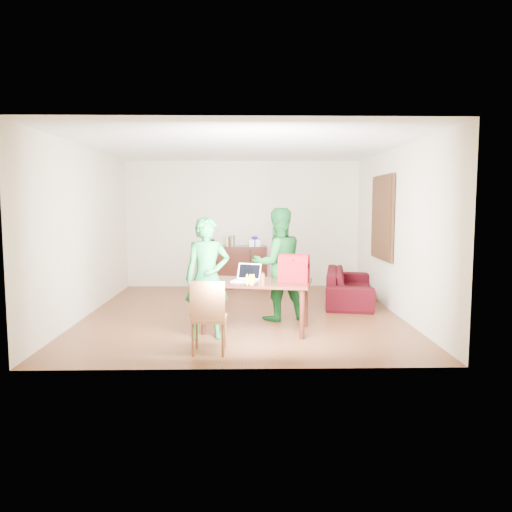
{
  "coord_description": "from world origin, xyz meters",
  "views": [
    {
      "loc": [
        0.05,
        -8.03,
        1.79
      ],
      "look_at": [
        0.2,
        -0.89,
        1.04
      ],
      "focal_mm": 35.0,
      "sensor_mm": 36.0,
      "label": 1
    }
  ],
  "objects_px": {
    "sofa": "(349,286)",
    "red_bag": "(294,271)",
    "chair": "(209,332)",
    "person_far": "(278,264)",
    "table": "(256,287)",
    "bottle": "(263,279)",
    "person_near": "(207,278)",
    "laptop": "(245,278)"
  },
  "relations": [
    {
      "from": "bottle",
      "to": "chair",
      "type": "bearing_deg",
      "value": -134.84
    },
    {
      "from": "sofa",
      "to": "chair",
      "type": "bearing_deg",
      "value": 153.66
    },
    {
      "from": "table",
      "to": "person_near",
      "type": "xyz_separation_m",
      "value": [
        -0.66,
        -0.39,
        0.19
      ]
    },
    {
      "from": "chair",
      "to": "person_far",
      "type": "bearing_deg",
      "value": 63.82
    },
    {
      "from": "bottle",
      "to": "red_bag",
      "type": "height_order",
      "value": "red_bag"
    },
    {
      "from": "person_far",
      "to": "red_bag",
      "type": "relative_size",
      "value": 4.18
    },
    {
      "from": "laptop",
      "to": "red_bag",
      "type": "distance_m",
      "value": 0.69
    },
    {
      "from": "person_far",
      "to": "chair",
      "type": "bearing_deg",
      "value": 42.88
    },
    {
      "from": "person_near",
      "to": "sofa",
      "type": "height_order",
      "value": "person_near"
    },
    {
      "from": "sofa",
      "to": "red_bag",
      "type": "bearing_deg",
      "value": 160.53
    },
    {
      "from": "table",
      "to": "red_bag",
      "type": "bearing_deg",
      "value": 3.11
    },
    {
      "from": "bottle",
      "to": "sofa",
      "type": "height_order",
      "value": "bottle"
    },
    {
      "from": "chair",
      "to": "red_bag",
      "type": "bearing_deg",
      "value": 43.67
    },
    {
      "from": "laptop",
      "to": "red_bag",
      "type": "bearing_deg",
      "value": 19.55
    },
    {
      "from": "person_far",
      "to": "laptop",
      "type": "relative_size",
      "value": 4.23
    },
    {
      "from": "chair",
      "to": "red_bag",
      "type": "relative_size",
      "value": 2.17
    },
    {
      "from": "chair",
      "to": "person_far",
      "type": "height_order",
      "value": "person_far"
    },
    {
      "from": "bottle",
      "to": "table",
      "type": "bearing_deg",
      "value": 100.78
    },
    {
      "from": "chair",
      "to": "person_far",
      "type": "relative_size",
      "value": 0.52
    },
    {
      "from": "bottle",
      "to": "laptop",
      "type": "bearing_deg",
      "value": 123.88
    },
    {
      "from": "table",
      "to": "chair",
      "type": "xyz_separation_m",
      "value": [
        -0.59,
        -1.06,
        -0.36
      ]
    },
    {
      "from": "laptop",
      "to": "bottle",
      "type": "xyz_separation_m",
      "value": [
        0.23,
        -0.34,
        0.04
      ]
    },
    {
      "from": "person_near",
      "to": "bottle",
      "type": "relative_size",
      "value": 9.07
    },
    {
      "from": "chair",
      "to": "laptop",
      "type": "relative_size",
      "value": 2.19
    },
    {
      "from": "red_bag",
      "to": "sofa",
      "type": "xyz_separation_m",
      "value": [
        1.22,
        2.09,
        -0.56
      ]
    },
    {
      "from": "table",
      "to": "sofa",
      "type": "xyz_separation_m",
      "value": [
        1.75,
        2.02,
        -0.32
      ]
    },
    {
      "from": "chair",
      "to": "person_near",
      "type": "relative_size",
      "value": 0.55
    },
    {
      "from": "chair",
      "to": "bottle",
      "type": "height_order",
      "value": "chair"
    },
    {
      "from": "table",
      "to": "chair",
      "type": "relative_size",
      "value": 1.83
    },
    {
      "from": "table",
      "to": "bottle",
      "type": "height_order",
      "value": "bottle"
    },
    {
      "from": "bottle",
      "to": "person_far",
      "type": "bearing_deg",
      "value": 75.76
    },
    {
      "from": "bottle",
      "to": "red_bag",
      "type": "relative_size",
      "value": 0.43
    },
    {
      "from": "person_near",
      "to": "red_bag",
      "type": "xyz_separation_m",
      "value": [
        1.18,
        0.32,
        0.05
      ]
    },
    {
      "from": "person_near",
      "to": "red_bag",
      "type": "bearing_deg",
      "value": 6.91
    },
    {
      "from": "person_near",
      "to": "person_far",
      "type": "bearing_deg",
      "value": 38.79
    },
    {
      "from": "person_near",
      "to": "sofa",
      "type": "relative_size",
      "value": 0.79
    },
    {
      "from": "red_bag",
      "to": "sofa",
      "type": "distance_m",
      "value": 2.49
    },
    {
      "from": "laptop",
      "to": "chair",
      "type": "bearing_deg",
      "value": -91.48
    },
    {
      "from": "person_near",
      "to": "laptop",
      "type": "distance_m",
      "value": 0.61
    },
    {
      "from": "chair",
      "to": "person_near",
      "type": "distance_m",
      "value": 0.87
    },
    {
      "from": "table",
      "to": "chair",
      "type": "height_order",
      "value": "chair"
    },
    {
      "from": "red_bag",
      "to": "table",
      "type": "bearing_deg",
      "value": -172.35
    }
  ]
}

